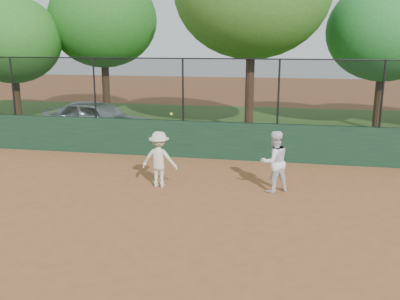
% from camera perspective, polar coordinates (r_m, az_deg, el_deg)
% --- Properties ---
extents(ground, '(80.00, 80.00, 0.00)m').
position_cam_1_polar(ground, '(9.07, -7.78, -10.42)').
color(ground, brown).
rests_on(ground, ground).
extents(back_wall, '(26.00, 0.20, 1.20)m').
position_cam_1_polar(back_wall, '(14.42, -0.21, 1.34)').
color(back_wall, '#193722').
rests_on(back_wall, ground).
extents(grass_strip, '(36.00, 12.00, 0.01)m').
position_cam_1_polar(grass_strip, '(20.34, 3.11, 3.24)').
color(grass_strip, '#2A5119').
rests_on(grass_strip, ground).
extents(parked_car, '(4.59, 2.49, 1.48)m').
position_cam_1_polar(parked_car, '(17.94, -12.97, 3.89)').
color(parked_car, silver).
rests_on(parked_car, ground).
extents(player_second, '(0.95, 0.89, 1.56)m').
position_cam_1_polar(player_second, '(11.25, 9.47, -1.48)').
color(player_second, white).
rests_on(player_second, ground).
extents(player_main, '(0.96, 0.63, 2.01)m').
position_cam_1_polar(player_main, '(11.54, -5.23, -1.20)').
color(player_main, beige).
rests_on(player_main, ground).
extents(fence_assembly, '(26.00, 0.06, 2.00)m').
position_cam_1_polar(fence_assembly, '(14.17, -0.33, 7.81)').
color(fence_assembly, black).
rests_on(fence_assembly, back_wall).
extents(tree_0, '(4.51, 4.10, 5.73)m').
position_cam_1_polar(tree_0, '(22.24, -23.02, 12.86)').
color(tree_0, '#422C17').
rests_on(tree_0, ground).
extents(tree_1, '(5.17, 4.70, 6.92)m').
position_cam_1_polar(tree_1, '(22.49, -12.35, 15.92)').
color(tree_1, '#3F2A16').
rests_on(tree_1, ground).
extents(tree_3, '(4.76, 4.33, 6.16)m').
position_cam_1_polar(tree_3, '(20.38, 22.60, 13.84)').
color(tree_3, '#3E2814').
rests_on(tree_3, ground).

